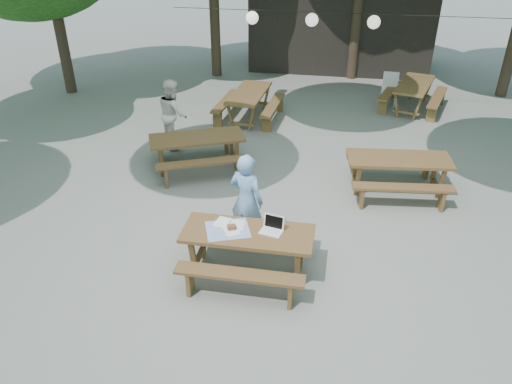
{
  "coord_description": "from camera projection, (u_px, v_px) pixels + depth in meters",
  "views": [
    {
      "loc": [
        0.77,
        -7.67,
        5.07
      ],
      "look_at": [
        -0.46,
        -0.86,
        1.05
      ],
      "focal_mm": 35.0,
      "sensor_mm": 36.0,
      "label": 1
    }
  ],
  "objects": [
    {
      "name": "laptop",
      "position": [
        272.0,
        227.0,
        7.55
      ],
      "size": [
        0.38,
        0.33,
        0.24
      ],
      "rotation": [
        0.0,
        0.0,
        -0.22
      ],
      "color": "white",
      "rests_on": "main_picnic_table"
    },
    {
      "name": "second_person",
      "position": [
        173.0,
        113.0,
        11.63
      ],
      "size": [
        0.93,
        0.99,
        1.63
      ],
      "primitive_type": "imported",
      "rotation": [
        0.0,
        0.0,
        2.1
      ],
      "color": "white",
      "rests_on": "ground"
    },
    {
      "name": "main_picnic_table",
      "position": [
        248.0,
        251.0,
        7.74
      ],
      "size": [
        2.0,
        1.58,
        0.75
      ],
      "color": "brown",
      "rests_on": "ground"
    },
    {
      "name": "picnic_table_nw",
      "position": [
        198.0,
        152.0,
        10.81
      ],
      "size": [
        2.38,
        2.21,
        0.75
      ],
      "rotation": [
        0.0,
        0.0,
        0.42
      ],
      "color": "brown",
      "rests_on": "ground"
    },
    {
      "name": "pavilion",
      "position": [
        341.0,
        25.0,
        17.34
      ],
      "size": [
        6.0,
        3.0,
        2.8
      ],
      "primitive_type": "cube",
      "color": "black",
      "rests_on": "ground"
    },
    {
      "name": "plastic_chair",
      "position": [
        388.0,
        96.0,
        14.36
      ],
      "size": [
        0.48,
        0.48,
        0.9
      ],
      "rotation": [
        0.0,
        0.0,
        -0.1
      ],
      "color": "silver",
      "rests_on": "ground"
    },
    {
      "name": "tabletop_clutter",
      "position": [
        229.0,
        229.0,
        7.61
      ],
      "size": [
        0.8,
        0.74,
        0.08
      ],
      "color": "#3752BD",
      "rests_on": "main_picnic_table"
    },
    {
      "name": "ground",
      "position": [
        289.0,
        220.0,
        9.19
      ],
      "size": [
        80.0,
        80.0,
        0.0
      ],
      "primitive_type": "plane",
      "color": "slate",
      "rests_on": "ground"
    },
    {
      "name": "woman",
      "position": [
        246.0,
        200.0,
        8.23
      ],
      "size": [
        0.7,
        0.57,
        1.65
      ],
      "primitive_type": "imported",
      "rotation": [
        0.0,
        0.0,
        2.81
      ],
      "color": "#7AA8DE",
      "rests_on": "ground"
    },
    {
      "name": "paper_lanterns",
      "position": [
        312.0,
        20.0,
        13.12
      ],
      "size": [
        9.0,
        0.34,
        0.38
      ],
      "color": "black",
      "rests_on": "ground"
    },
    {
      "name": "picnic_table_far_w",
      "position": [
        249.0,
        105.0,
        13.31
      ],
      "size": [
        1.71,
        2.05,
        0.75
      ],
      "rotation": [
        0.0,
        0.0,
        1.5
      ],
      "color": "brown",
      "rests_on": "ground"
    },
    {
      "name": "picnic_table_far_e",
      "position": [
        413.0,
        96.0,
        13.96
      ],
      "size": [
        2.04,
        2.26,
        0.75
      ],
      "rotation": [
        0.0,
        0.0,
        1.3
      ],
      "color": "brown",
      "rests_on": "ground"
    },
    {
      "name": "picnic_table_ne",
      "position": [
        397.0,
        174.0,
        9.93
      ],
      "size": [
        2.07,
        1.77,
        0.75
      ],
      "rotation": [
        0.0,
        0.0,
        0.11
      ],
      "color": "brown",
      "rests_on": "ground"
    }
  ]
}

